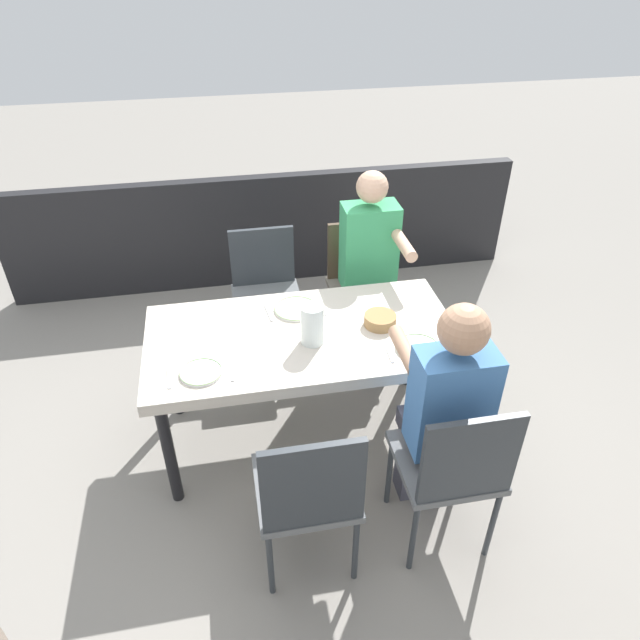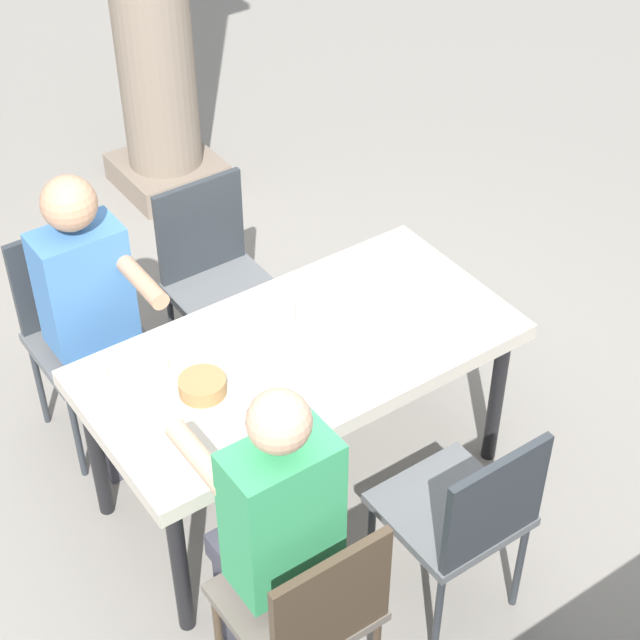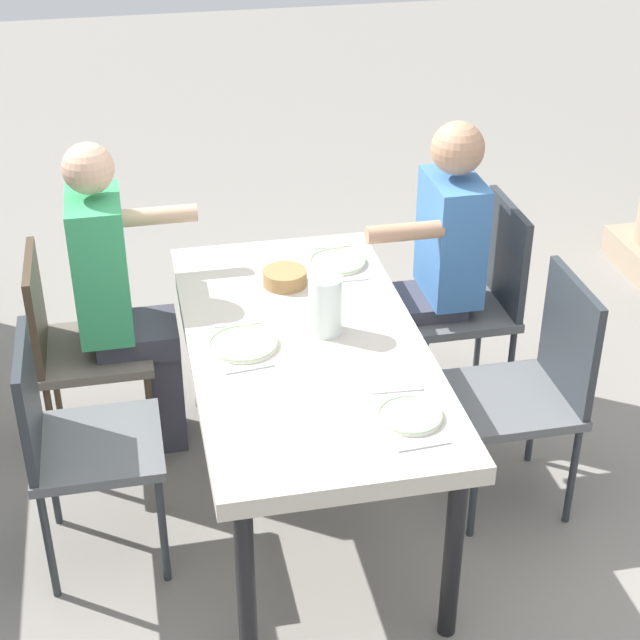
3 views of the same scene
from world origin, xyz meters
TOP-DOWN VIEW (x-y plane):
  - ground_plane at (0.00, 0.00)m, footprint 16.00×16.00m
  - dining_table at (0.00, 0.00)m, footprint 1.62×0.82m
  - chair_west_north at (-0.53, 0.83)m, footprint 0.44×0.44m
  - chair_west_south at (-0.53, -0.83)m, footprint 0.44×0.44m
  - chair_mid_north at (0.11, 0.83)m, footprint 0.44×0.44m
  - chair_mid_south at (0.11, -0.83)m, footprint 0.44×0.44m
  - diner_woman_green at (-0.54, -0.63)m, footprint 0.35×0.49m
  - diner_man_white at (-0.53, 0.64)m, footprint 0.35×0.50m
  - plate_0 at (-0.55, 0.24)m, footprint 0.23×0.23m
  - fork_0 at (-0.70, 0.24)m, footprint 0.02×0.17m
  - spoon_0 at (-0.40, 0.24)m, footprint 0.03×0.17m
  - plate_1 at (0.00, -0.22)m, footprint 0.24×0.24m
  - fork_1 at (-0.15, -0.22)m, footprint 0.02×0.17m
  - spoon_1 at (0.15, -0.22)m, footprint 0.04×0.17m
  - plate_2 at (0.53, 0.23)m, footprint 0.20×0.20m
  - fork_2 at (0.38, 0.23)m, footprint 0.03×0.17m
  - spoon_2 at (0.68, 0.23)m, footprint 0.03×0.17m
  - water_pitcher at (-0.04, 0.08)m, footprint 0.12×0.12m
  - bread_basket at (-0.42, 0.00)m, footprint 0.17×0.17m

SIDE VIEW (x-z plane):
  - ground_plane at x=0.00m, z-range 0.00..0.00m
  - chair_west_south at x=-0.53m, z-range 0.08..0.96m
  - chair_mid_north at x=0.11m, z-range 0.07..0.99m
  - chair_mid_south at x=0.11m, z-range 0.08..0.97m
  - chair_west_north at x=-0.53m, z-range 0.08..1.02m
  - dining_table at x=0.00m, z-range 0.30..1.04m
  - diner_man_white at x=-0.53m, z-range 0.05..1.35m
  - diner_woman_green at x=-0.54m, z-range 0.04..1.36m
  - fork_0 at x=-0.70m, z-range 0.74..0.74m
  - spoon_0 at x=-0.40m, z-range 0.74..0.74m
  - fork_1 at x=-0.15m, z-range 0.74..0.74m
  - spoon_1 at x=0.15m, z-range 0.74..0.74m
  - fork_2 at x=0.38m, z-range 0.74..0.74m
  - spoon_2 at x=0.68m, z-range 0.74..0.74m
  - plate_1 at x=0.00m, z-range 0.74..0.76m
  - plate_0 at x=-0.55m, z-range 0.74..0.76m
  - plate_2 at x=0.53m, z-range 0.74..0.76m
  - bread_basket at x=-0.42m, z-range 0.74..0.80m
  - water_pitcher at x=-0.04m, z-range 0.73..0.94m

